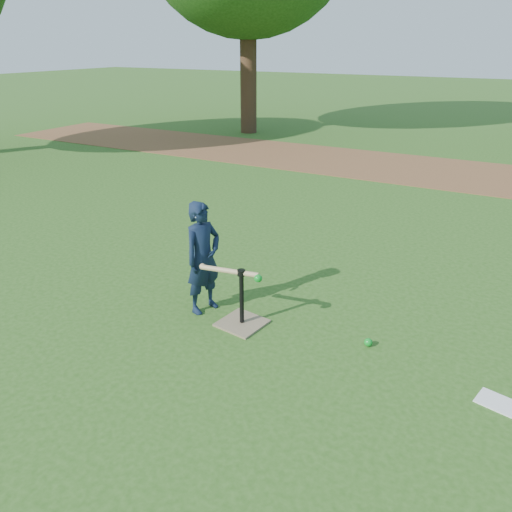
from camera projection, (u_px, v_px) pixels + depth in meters
The scene contains 7 objects.
ground at pixel (275, 323), 5.15m from camera, with size 80.00×80.00×0.00m, color #285116.
dirt_strip at pixel (426, 170), 11.18m from camera, with size 24.00×3.00×0.01m, color brown.
child at pixel (203, 258), 5.19m from camera, with size 0.44×0.29×1.21m, color #111D33.
wiffle_ball_ground at pixel (368, 342), 4.75m from camera, with size 0.08×0.08×0.08m, color #0D9322.
clipboard at pixel (497, 402), 4.02m from camera, with size 0.30×0.23×0.01m, color white.
batting_tee at pixel (242, 315), 5.09m from camera, with size 0.49×0.49×0.61m.
swing_action at pixel (233, 272), 4.93m from camera, with size 0.68×0.15×0.09m.
Camera 1 is at (1.97, -4.00, 2.68)m, focal length 35.00 mm.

